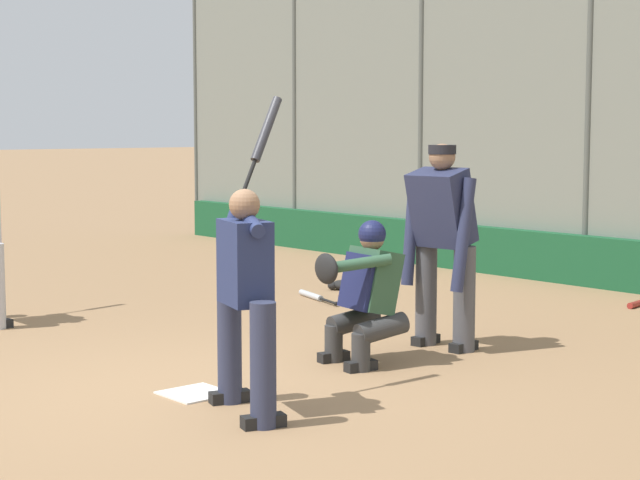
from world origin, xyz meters
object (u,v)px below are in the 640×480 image
at_px(fielding_glove_on_dirt, 342,285).
at_px(spare_bat_near_backstop, 314,296).
at_px(batter_at_plate, 246,292).
at_px(umpire_home, 442,239).
at_px(catcher_behind_plate, 364,290).

bearing_deg(fielding_glove_on_dirt, spare_bat_near_backstop, 112.39).
relative_size(batter_at_plate, spare_bat_near_backstop, 2.39).
bearing_deg(fielding_glove_on_dirt, umpire_home, 152.43).
xyz_separation_m(catcher_behind_plate, spare_bat_near_backstop, (2.73, -1.81, -0.56)).
distance_m(spare_bat_near_backstop, fielding_glove_on_dirt, 0.73).
relative_size(batter_at_plate, catcher_behind_plate, 1.82).
height_order(catcher_behind_plate, spare_bat_near_backstop, catcher_behind_plate).
bearing_deg(fielding_glove_on_dirt, batter_at_plate, 131.27).
bearing_deg(batter_at_plate, catcher_behind_plate, -52.32).
height_order(catcher_behind_plate, fielding_glove_on_dirt, catcher_behind_plate).
bearing_deg(spare_bat_near_backstop, umpire_home, 177.26).
height_order(umpire_home, spare_bat_near_backstop, umpire_home).
distance_m(batter_at_plate, umpire_home, 2.60).
relative_size(catcher_behind_plate, umpire_home, 0.66).
distance_m(catcher_behind_plate, spare_bat_near_backstop, 3.32).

